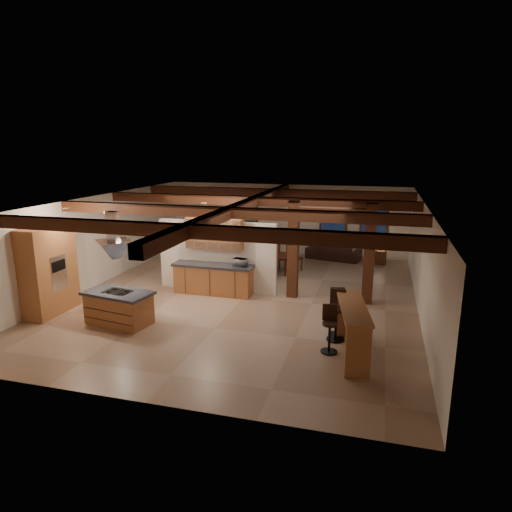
% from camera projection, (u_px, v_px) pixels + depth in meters
% --- Properties ---
extents(ground, '(12.00, 12.00, 0.00)m').
position_uv_depth(ground, '(243.00, 297.00, 13.75)').
color(ground, tan).
rests_on(ground, ground).
extents(room_walls, '(12.00, 12.00, 12.00)m').
position_uv_depth(room_walls, '(243.00, 240.00, 13.33)').
color(room_walls, white).
rests_on(room_walls, ground).
extents(ceiling_beams, '(10.00, 12.00, 0.28)m').
position_uv_depth(ceiling_beams, '(243.00, 206.00, 13.09)').
color(ceiling_beams, '#441A11').
rests_on(ceiling_beams, room_walls).
extents(timber_posts, '(2.50, 0.30, 2.90)m').
position_uv_depth(timber_posts, '(331.00, 241.00, 13.15)').
color(timber_posts, '#441A11').
rests_on(timber_posts, ground).
extents(partition_wall, '(3.80, 0.18, 2.20)m').
position_uv_depth(partition_wall, '(217.00, 256.00, 14.22)').
color(partition_wall, white).
rests_on(partition_wall, ground).
extents(pantry_cabinet, '(0.67, 1.60, 2.40)m').
position_uv_depth(pantry_cabinet, '(49.00, 270.00, 12.24)').
color(pantry_cabinet, '#995A31').
rests_on(pantry_cabinet, ground).
extents(back_counter, '(2.50, 0.66, 0.94)m').
position_uv_depth(back_counter, '(213.00, 279.00, 14.00)').
color(back_counter, '#995A31').
rests_on(back_counter, ground).
extents(upper_display_cabinet, '(1.80, 0.36, 0.95)m').
position_uv_depth(upper_display_cabinet, '(215.00, 234.00, 13.86)').
color(upper_display_cabinet, '#995A31').
rests_on(upper_display_cabinet, partition_wall).
extents(range_hood, '(1.10, 1.10, 1.40)m').
position_uv_depth(range_hood, '(115.00, 256.00, 11.35)').
color(range_hood, silver).
rests_on(range_hood, room_walls).
extents(back_windows, '(2.70, 0.07, 1.70)m').
position_uv_depth(back_windows, '(353.00, 221.00, 18.22)').
color(back_windows, '#441A11').
rests_on(back_windows, room_walls).
extents(framed_art, '(0.65, 0.05, 0.85)m').
position_uv_depth(framed_art, '(250.00, 212.00, 19.29)').
color(framed_art, '#441A11').
rests_on(framed_art, room_walls).
extents(recessed_cans, '(3.16, 2.46, 0.03)m').
position_uv_depth(recessed_cans, '(129.00, 208.00, 11.91)').
color(recessed_cans, silver).
rests_on(recessed_cans, room_walls).
extents(kitchen_island, '(1.86, 1.19, 0.86)m').
position_uv_depth(kitchen_island, '(119.00, 307.00, 11.67)').
color(kitchen_island, '#995A31').
rests_on(kitchen_island, ground).
extents(dining_table, '(1.91, 1.15, 0.65)m').
position_uv_depth(dining_table, '(266.00, 263.00, 16.50)').
color(dining_table, '#3D1A0F').
rests_on(dining_table, ground).
extents(sofa, '(2.26, 1.22, 0.63)m').
position_uv_depth(sofa, '(334.00, 252.00, 18.28)').
color(sofa, black).
rests_on(sofa, ground).
extents(microwave, '(0.46, 0.35, 0.23)m').
position_uv_depth(microwave, '(240.00, 262.00, 13.64)').
color(microwave, '#B2B2B6').
rests_on(microwave, back_counter).
extents(bar_counter, '(0.93, 2.24, 1.14)m').
position_uv_depth(bar_counter, '(353.00, 322.00, 9.78)').
color(bar_counter, '#995A31').
rests_on(bar_counter, ground).
extents(side_table, '(0.48, 0.48, 0.53)m').
position_uv_depth(side_table, '(380.00, 257.00, 17.56)').
color(side_table, '#441A11').
rests_on(side_table, ground).
extents(table_lamp, '(0.26, 0.26, 0.31)m').
position_uv_depth(table_lamp, '(381.00, 245.00, 17.44)').
color(table_lamp, black).
rests_on(table_lamp, side_table).
extents(bar_stool_a, '(0.38, 0.39, 1.07)m').
position_uv_depth(bar_stool_a, '(330.00, 329.00, 10.03)').
color(bar_stool_a, black).
rests_on(bar_stool_a, ground).
extents(bar_stool_b, '(0.42, 0.42, 1.21)m').
position_uv_depth(bar_stool_b, '(337.00, 315.00, 10.64)').
color(bar_stool_b, black).
rests_on(bar_stool_b, ground).
extents(bar_stool_c, '(0.41, 0.43, 1.16)m').
position_uv_depth(bar_stool_c, '(337.00, 312.00, 10.91)').
color(bar_stool_c, black).
rests_on(bar_stool_c, ground).
extents(dining_chairs, '(2.55, 2.55, 1.26)m').
position_uv_depth(dining_chairs, '(266.00, 254.00, 16.43)').
color(dining_chairs, '#441A11').
rests_on(dining_chairs, ground).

